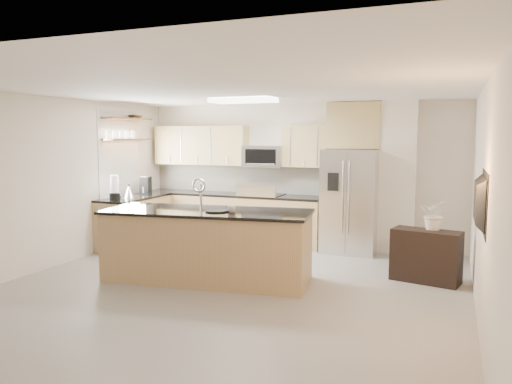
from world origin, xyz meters
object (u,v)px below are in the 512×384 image
at_px(blender, 115,189).
at_px(bowl, 135,116).
at_px(refrigerator, 350,201).
at_px(coffee_maker, 145,186).
at_px(cup, 232,209).
at_px(platter, 217,211).
at_px(microwave, 264,156).
at_px(kettle, 129,192).
at_px(flower_vase, 435,206).
at_px(credenza, 426,256).
at_px(island, 207,245).
at_px(television, 475,202).
at_px(range, 262,219).

relative_size(blender, bowl, 1.25).
relative_size(refrigerator, coffee_maker, 5.44).
height_order(cup, platter, cup).
relative_size(microwave, kettle, 3.04).
bearing_deg(kettle, blender, -98.61).
bearing_deg(bowl, platter, -35.60).
xyz_separation_m(microwave, flower_vase, (3.08, -1.52, -0.58)).
xyz_separation_m(microwave, kettle, (-2.02, -1.40, -0.60)).
height_order(microwave, credenza, microwave).
xyz_separation_m(island, credenza, (2.84, 1.04, -0.13)).
relative_size(microwave, platter, 2.26).
bearing_deg(television, refrigerator, 31.04).
distance_m(coffee_maker, television, 6.13).
height_order(platter, bowl, bowl).
distance_m(credenza, flower_vase, 0.70).
distance_m(kettle, television, 5.84).
xyz_separation_m(range, credenza, (2.99, -1.46, -0.11)).
bearing_deg(blender, cup, -20.08).
bearing_deg(refrigerator, television, -58.96).
height_order(island, bowl, bowl).
height_order(microwave, bowl, bowl).
bearing_deg(credenza, flower_vase, 44.79).
xyz_separation_m(microwave, coffee_maker, (-2.09, -0.78, -0.55)).
relative_size(island, coffee_maker, 9.10).
bearing_deg(island, bowl, 135.36).
distance_m(platter, bowl, 3.46).
height_order(kettle, television, television).
relative_size(coffee_maker, bowl, 0.96).
distance_m(range, blender, 2.70).
bearing_deg(flower_vase, credenza, -147.79).
distance_m(cup, bowl, 3.63).
bearing_deg(microwave, platter, -83.01).
relative_size(refrigerator, blender, 4.20).
distance_m(bowl, television, 6.33).
distance_m(refrigerator, platter, 2.84).
bearing_deg(coffee_maker, bowl, -164.11).
relative_size(platter, bowl, 0.99).
distance_m(blender, coffee_maker, 0.94).
xyz_separation_m(refrigerator, credenza, (1.33, -1.41, -0.53)).
bearing_deg(platter, flower_vase, 22.64).
xyz_separation_m(kettle, coffee_maker, (-0.07, 0.61, 0.05)).
distance_m(island, kettle, 2.55).
relative_size(kettle, flower_vase, 0.38).
height_order(microwave, island, microwave).
xyz_separation_m(cup, coffee_maker, (-2.65, 1.91, 0.04)).
xyz_separation_m(microwave, refrigerator, (1.66, -0.17, -0.74)).
distance_m(microwave, credenza, 3.61).
distance_m(credenza, cup, 2.76).
relative_size(refrigerator, island, 0.60).
distance_m(cup, coffee_maker, 3.27).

